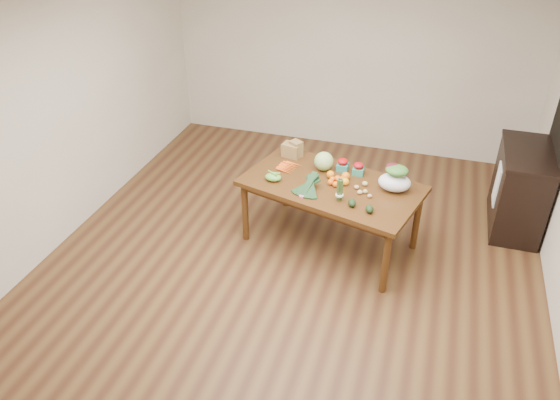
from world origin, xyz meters
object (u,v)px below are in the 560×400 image
(cabbage, at_px, (324,161))
(kale_bunch, at_px, (307,186))
(paper_bag, at_px, (292,149))
(mandarin_cluster, at_px, (337,180))
(salad_bag, at_px, (395,179))
(cabinet, at_px, (520,189))
(asparagus_bundle, at_px, (340,190))
(dining_table, at_px, (330,214))

(cabbage, relative_size, kale_bunch, 0.51)
(paper_bag, xyz_separation_m, kale_bunch, (0.36, -0.71, -0.01))
(paper_bag, distance_m, mandarin_cluster, 0.76)
(mandarin_cluster, bearing_deg, salad_bag, 4.42)
(paper_bag, bearing_deg, cabinet, 11.41)
(paper_bag, xyz_separation_m, salad_bag, (1.18, -0.40, 0.03))
(mandarin_cluster, xyz_separation_m, asparagus_bundle, (0.09, -0.31, 0.08))
(paper_bag, bearing_deg, kale_bunch, -63.10)
(cabinet, bearing_deg, paper_bag, -168.59)
(kale_bunch, relative_size, salad_bag, 1.24)
(paper_bag, height_order, salad_bag, salad_bag)
(cabbage, height_order, asparagus_bundle, asparagus_bundle)
(cabinet, relative_size, salad_bag, 3.15)
(dining_table, relative_size, paper_bag, 6.86)
(dining_table, height_order, asparagus_bundle, asparagus_bundle)
(kale_bunch, height_order, salad_bag, salad_bag)
(asparagus_bundle, xyz_separation_m, salad_bag, (0.48, 0.35, 0.00))
(mandarin_cluster, distance_m, asparagus_bundle, 0.33)
(salad_bag, bearing_deg, asparagus_bundle, -143.63)
(mandarin_cluster, relative_size, kale_bunch, 0.45)
(dining_table, xyz_separation_m, kale_bunch, (-0.20, -0.25, 0.45))
(mandarin_cluster, height_order, salad_bag, salad_bag)
(cabbage, bearing_deg, cabinet, 18.76)
(asparagus_bundle, height_order, salad_bag, asparagus_bundle)
(kale_bunch, distance_m, salad_bag, 0.88)
(cabbage, height_order, salad_bag, salad_bag)
(dining_table, xyz_separation_m, cabinet, (1.92, 0.97, 0.10))
(cabinet, xyz_separation_m, salad_bag, (-1.31, -0.91, 0.41))
(cabinet, bearing_deg, mandarin_cluster, -153.08)
(kale_bunch, bearing_deg, dining_table, 66.16)
(dining_table, xyz_separation_m, mandarin_cluster, (0.05, 0.02, 0.42))
(cabbage, distance_m, salad_bag, 0.80)
(asparagus_bundle, relative_size, salad_bag, 0.77)
(asparagus_bundle, bearing_deg, paper_bag, 147.82)
(cabbage, relative_size, salad_bag, 0.63)
(dining_table, bearing_deg, salad_bag, 20.59)
(dining_table, distance_m, salad_bag, 0.80)
(dining_table, bearing_deg, asparagus_bundle, -49.82)
(dining_table, relative_size, salad_bag, 5.50)
(cabinet, height_order, mandarin_cluster, cabinet)
(dining_table, distance_m, paper_bag, 0.87)
(mandarin_cluster, bearing_deg, cabinet, 26.92)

